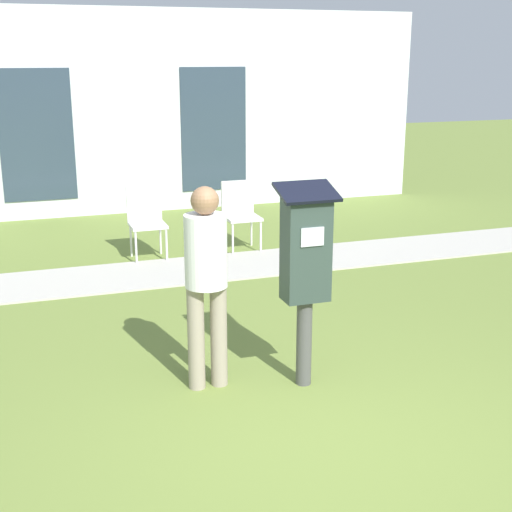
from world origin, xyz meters
The scene contains 7 objects.
ground_plane centered at (0.00, 0.00, 0.00)m, with size 40.00×40.00×0.00m, color olive.
sidewalk centered at (0.00, 4.19, 0.01)m, with size 12.00×1.10×0.02m.
building_facade centered at (0.00, 7.78, 1.60)m, with size 10.00×0.26×3.20m.
parking_meter centered at (0.24, 0.96, 1.02)m, with size 0.44×0.31×1.59m.
person_standing centered at (-0.48, 1.16, 0.93)m, with size 0.32×0.32×1.58m.
outdoor_chair_left centered at (-0.25, 4.95, 0.53)m, with size 0.44×0.44×0.90m.
outdoor_chair_middle centered at (1.00, 4.97, 0.53)m, with size 0.44×0.44×0.90m.
Camera 1 is at (-1.78, -3.77, 2.50)m, focal length 50.00 mm.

